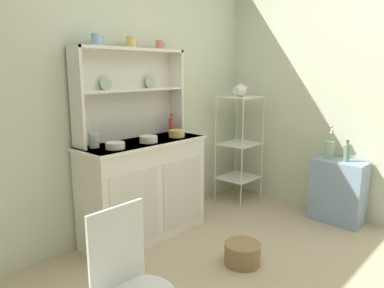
# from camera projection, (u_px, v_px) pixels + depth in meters

# --- Properties ---
(wall_back) EXTENTS (3.84, 0.05, 2.50)m
(wall_back) POSITION_uv_depth(u_px,v_px,m) (126.00, 94.00, 3.20)
(wall_back) COLOR beige
(wall_back) RESTS_ON ground
(wall_right) EXTENTS (0.05, 3.84, 2.50)m
(wall_right) POSITION_uv_depth(u_px,v_px,m) (380.00, 93.00, 3.30)
(wall_right) COLOR beige
(wall_right) RESTS_ON ground
(hutch_cabinet) EXTENTS (1.15, 0.45, 0.86)m
(hutch_cabinet) POSITION_uv_depth(u_px,v_px,m) (144.00, 188.00, 3.17)
(hutch_cabinet) COLOR white
(hutch_cabinet) RESTS_ON ground
(hutch_shelf_unit) EXTENTS (1.08, 0.18, 0.78)m
(hutch_shelf_unit) POSITION_uv_depth(u_px,v_px,m) (129.00, 87.00, 3.11)
(hutch_shelf_unit) COLOR silver
(hutch_shelf_unit) RESTS_ON hutch_cabinet
(bakers_rack) EXTENTS (0.41, 0.38, 1.18)m
(bakers_rack) POSITION_uv_depth(u_px,v_px,m) (239.00, 139.00, 4.01)
(bakers_rack) COLOR silver
(bakers_rack) RESTS_ON ground
(side_shelf_blue) EXTENTS (0.28, 0.48, 0.61)m
(side_shelf_blue) POSITION_uv_depth(u_px,v_px,m) (338.00, 191.00, 3.50)
(side_shelf_blue) COLOR #849EBC
(side_shelf_blue) RESTS_ON ground
(wire_chair) EXTENTS (0.36, 0.36, 0.85)m
(wire_chair) POSITION_uv_depth(u_px,v_px,m) (129.00, 280.00, 1.66)
(wire_chair) COLOR white
(wire_chair) RESTS_ON ground
(floor_basket) EXTENTS (0.28, 0.28, 0.17)m
(floor_basket) POSITION_uv_depth(u_px,v_px,m) (242.00, 253.00, 2.77)
(floor_basket) COLOR #93754C
(floor_basket) RESTS_ON ground
(cup_sky_0) EXTENTS (0.10, 0.08, 0.09)m
(cup_sky_0) POSITION_uv_depth(u_px,v_px,m) (97.00, 40.00, 2.77)
(cup_sky_0) COLOR #8EB2D1
(cup_sky_0) RESTS_ON hutch_shelf_unit
(cup_gold_1) EXTENTS (0.09, 0.08, 0.09)m
(cup_gold_1) POSITION_uv_depth(u_px,v_px,m) (131.00, 42.00, 3.00)
(cup_gold_1) COLOR #DBB760
(cup_gold_1) RESTS_ON hutch_shelf_unit
(cup_terracotta_2) EXTENTS (0.08, 0.07, 0.08)m
(cup_terracotta_2) POSITION_uv_depth(u_px,v_px,m) (160.00, 45.00, 3.24)
(cup_terracotta_2) COLOR #C67556
(cup_terracotta_2) RESTS_ON hutch_shelf_unit
(bowl_mixing_large) EXTENTS (0.15, 0.15, 0.05)m
(bowl_mixing_large) POSITION_uv_depth(u_px,v_px,m) (115.00, 145.00, 2.79)
(bowl_mixing_large) COLOR silver
(bowl_mixing_large) RESTS_ON hutch_cabinet
(bowl_floral_medium) EXTENTS (0.15, 0.15, 0.05)m
(bowl_floral_medium) POSITION_uv_depth(u_px,v_px,m) (148.00, 139.00, 3.03)
(bowl_floral_medium) COLOR silver
(bowl_floral_medium) RESTS_ON hutch_cabinet
(bowl_cream_small) EXTENTS (0.14, 0.14, 0.06)m
(bowl_cream_small) POSITION_uv_depth(u_px,v_px,m) (177.00, 134.00, 3.27)
(bowl_cream_small) COLOR #DBB760
(bowl_cream_small) RESTS_ON hutch_cabinet
(jam_bottle) EXTENTS (0.05, 0.05, 0.19)m
(jam_bottle) POSITION_uv_depth(u_px,v_px,m) (172.00, 125.00, 3.43)
(jam_bottle) COLOR #B74C47
(jam_bottle) RESTS_ON hutch_cabinet
(utensil_jar) EXTENTS (0.08, 0.08, 0.24)m
(utensil_jar) POSITION_uv_depth(u_px,v_px,m) (94.00, 140.00, 2.82)
(utensil_jar) COLOR #B2B7C6
(utensil_jar) RESTS_ON hutch_cabinet
(porcelain_teapot) EXTENTS (0.22, 0.13, 0.15)m
(porcelain_teapot) POSITION_uv_depth(u_px,v_px,m) (241.00, 90.00, 3.90)
(porcelain_teapot) COLOR white
(porcelain_teapot) RESTS_ON bakers_rack
(flower_vase) EXTENTS (0.08, 0.08, 0.33)m
(flower_vase) POSITION_uv_depth(u_px,v_px,m) (329.00, 148.00, 3.50)
(flower_vase) COLOR #9EB78E
(flower_vase) RESTS_ON side_shelf_blue
(oil_bottle) EXTENTS (0.05, 0.05, 0.20)m
(oil_bottle) POSITION_uv_depth(u_px,v_px,m) (347.00, 153.00, 3.39)
(oil_bottle) COLOR #6B8C60
(oil_bottle) RESTS_ON side_shelf_blue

